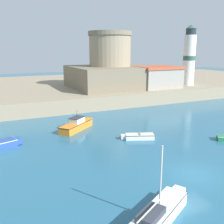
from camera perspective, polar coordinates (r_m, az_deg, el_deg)
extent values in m
plane|color=#28607F|center=(22.10, 17.22, -12.85)|extent=(200.00, 200.00, 0.00)
cube|color=gray|center=(59.70, -11.60, 5.04)|extent=(120.00, 40.00, 2.27)
cube|color=#284C9E|center=(28.91, -19.81, -5.90)|extent=(0.84, 0.93, 0.65)
cube|color=orange|center=(32.25, -7.82, -3.13)|extent=(4.94, 4.44, 0.88)
cube|color=orange|center=(34.61, -5.20, -1.91)|extent=(1.09, 1.11, 0.75)
cube|color=black|center=(32.14, -7.85, -2.45)|extent=(4.99, 4.48, 0.07)
cube|color=silver|center=(32.26, -7.62, -1.76)|extent=(2.12, 2.04, 0.59)
cube|color=#2D333D|center=(32.17, -7.64, -1.19)|extent=(2.29, 2.19, 0.08)
cylinder|color=black|center=(32.05, -7.66, -0.34)|extent=(0.04, 0.04, 0.90)
cube|color=white|center=(28.99, 6.04, -5.33)|extent=(3.28, 2.21, 0.55)
cube|color=white|center=(28.77, 2.49, -5.41)|extent=(0.70, 0.76, 0.47)
cube|color=black|center=(28.92, 6.05, -4.89)|extent=(3.31, 2.23, 0.07)
cube|color=#997F5B|center=(28.89, 6.06, -4.74)|extent=(0.55, 0.95, 0.08)
cube|color=white|center=(15.88, 9.45, -21.93)|extent=(5.92, 4.13, 0.83)
cube|color=white|center=(18.47, 14.24, -16.69)|extent=(0.91, 0.96, 0.71)
cube|color=black|center=(15.67, 9.51, -20.81)|extent=(5.98, 4.17, 0.07)
cylinder|color=silver|center=(15.04, 10.58, -13.90)|extent=(0.10, 0.10, 3.76)
cylinder|color=silver|center=(14.78, 8.22, -20.33)|extent=(2.40, 1.39, 0.08)
cube|color=#333842|center=(15.09, 8.45, -21.23)|extent=(2.04, 1.72, 0.36)
cube|color=#796C57|center=(52.35, -0.43, 7.68)|extent=(14.82, 14.82, 4.10)
cylinder|color=gray|center=(52.14, -0.44, 10.85)|extent=(8.00, 8.00, 9.88)
cylinder|color=#796C57|center=(52.17, -0.45, 16.72)|extent=(8.40, 8.40, 0.80)
cylinder|color=silver|center=(57.30, 16.42, 10.69)|extent=(2.39, 2.39, 10.17)
cylinder|color=#2D5647|center=(57.29, 16.46, 11.20)|extent=(2.46, 2.46, 0.90)
cylinder|color=#262D33|center=(57.37, 16.81, 16.36)|extent=(2.03, 2.03, 1.20)
cone|color=#2D5647|center=(57.43, 16.88, 17.35)|extent=(2.27, 2.27, 0.80)
cube|color=gray|center=(52.59, 9.58, 7.28)|extent=(8.03, 6.91, 3.66)
cube|color=#B25133|center=(52.42, 9.67, 9.55)|extent=(8.43, 7.26, 0.50)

